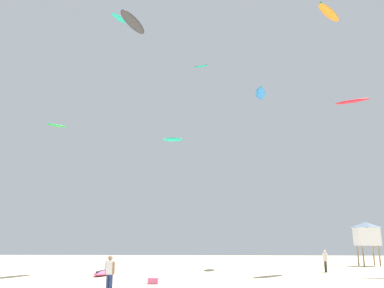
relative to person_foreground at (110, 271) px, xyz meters
The scene contains 13 objects.
person_foreground is the anchor object (origin of this frame).
person_midground 18.96m from the person_foreground, 46.42° to the left, with size 0.37×0.54×1.65m.
kite_grounded_near 10.19m from the person_foreground, 107.00° to the left, with size 0.99×3.25×0.41m.
lifeguard_tower 29.80m from the person_foreground, 49.27° to the left, with size 2.30×2.30×4.15m.
cooler_box 4.43m from the person_foreground, 71.96° to the left, with size 0.56×0.36×0.32m, color #E5598C.
kite_aloft_0 23.74m from the person_foreground, 99.99° to the left, with size 2.14×4.35×0.47m.
kite_aloft_2 38.92m from the person_foreground, 52.71° to the left, with size 4.01×2.77×0.59m.
kite_aloft_3 42.78m from the person_foreground, 85.15° to the left, with size 2.09×1.17×0.29m.
kite_aloft_4 30.48m from the person_foreground, 118.58° to the left, with size 1.97×1.78×0.24m.
kite_aloft_5 35.60m from the person_foreground, 91.45° to the left, with size 2.71×0.98×0.54m.
kite_aloft_6 26.24m from the person_foreground, 63.94° to the left, with size 1.09×3.27×0.63m.
kite_aloft_7 32.81m from the person_foreground, 105.29° to the left, with size 1.60×2.39×0.29m.
kite_aloft_8 29.66m from the person_foreground, 43.21° to the left, with size 3.18×3.72×0.67m.
Camera 1 is at (1.95, -13.14, 2.22)m, focal length 38.06 mm.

